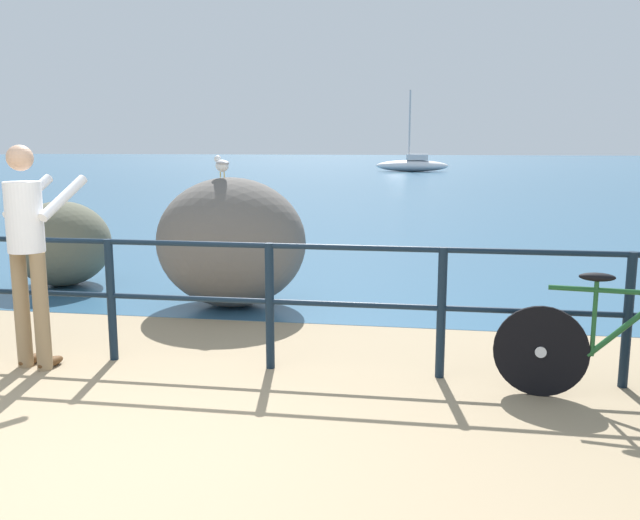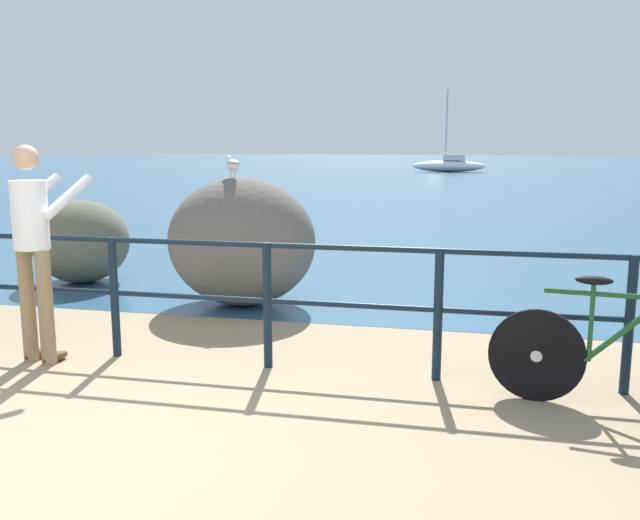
{
  "view_description": "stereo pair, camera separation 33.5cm",
  "coord_description": "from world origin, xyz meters",
  "px_view_note": "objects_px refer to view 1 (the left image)",
  "views": [
    {
      "loc": [
        1.9,
        -3.14,
        1.8
      ],
      "look_at": [
        1.01,
        2.34,
        0.83
      ],
      "focal_mm": 37.79,
      "sensor_mm": 36.0,
      "label": 1
    },
    {
      "loc": [
        2.22,
        -3.07,
        1.8
      ],
      "look_at": [
        1.01,
        2.34,
        0.83
      ],
      "focal_mm": 37.79,
      "sensor_mm": 36.0,
      "label": 2
    }
  ],
  "objects_px": {
    "breakwater_boulder_main": "(231,242)",
    "sailboat": "(412,165)",
    "breakwater_boulder_left": "(62,244)",
    "person_at_railing": "(29,246)",
    "seagull": "(222,164)"
  },
  "relations": [
    {
      "from": "breakwater_boulder_main",
      "to": "sailboat",
      "type": "height_order",
      "value": "sailboat"
    },
    {
      "from": "breakwater_boulder_main",
      "to": "breakwater_boulder_left",
      "type": "xyz_separation_m",
      "value": [
        -2.43,
        0.7,
        -0.18
      ]
    },
    {
      "from": "person_at_railing",
      "to": "breakwater_boulder_main",
      "type": "height_order",
      "value": "person_at_railing"
    },
    {
      "from": "breakwater_boulder_main",
      "to": "sailboat",
      "type": "bearing_deg",
      "value": 88.19
    },
    {
      "from": "breakwater_boulder_left",
      "to": "seagull",
      "type": "distance_m",
      "value": 2.68
    },
    {
      "from": "breakwater_boulder_left",
      "to": "sailboat",
      "type": "relative_size",
      "value": 0.25
    },
    {
      "from": "person_at_railing",
      "to": "breakwater_boulder_left",
      "type": "height_order",
      "value": "person_at_railing"
    },
    {
      "from": "breakwater_boulder_main",
      "to": "sailboat",
      "type": "xyz_separation_m",
      "value": [
        1.11,
        34.98,
        -0.29
      ]
    },
    {
      "from": "person_at_railing",
      "to": "seagull",
      "type": "xyz_separation_m",
      "value": [
        0.9,
        2.21,
        0.57
      ]
    },
    {
      "from": "sailboat",
      "to": "breakwater_boulder_left",
      "type": "bearing_deg",
      "value": 83.42
    },
    {
      "from": "person_at_railing",
      "to": "sailboat",
      "type": "distance_m",
      "value": 37.31
    },
    {
      "from": "sailboat",
      "to": "breakwater_boulder_main",
      "type": "bearing_deg",
      "value": 87.5
    },
    {
      "from": "person_at_railing",
      "to": "sailboat",
      "type": "bearing_deg",
      "value": 9.2
    },
    {
      "from": "breakwater_boulder_main",
      "to": "seagull",
      "type": "relative_size",
      "value": 5.42
    },
    {
      "from": "seagull",
      "to": "sailboat",
      "type": "height_order",
      "value": "sailboat"
    }
  ]
}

